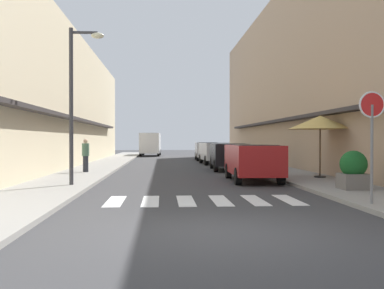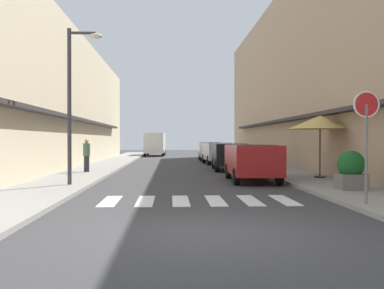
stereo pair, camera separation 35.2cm
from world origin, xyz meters
name	(u,v)px [view 2 (the right image)]	position (x,y,z in m)	size (l,w,h in m)	color
ground_plane	(183,169)	(0.00, 17.76, 0.00)	(97.69, 97.69, 0.00)	#38383A
sidewalk_left	(99,168)	(-4.82, 17.76, 0.06)	(2.56, 62.16, 0.12)	gray
sidewalk_right	(267,168)	(4.82, 17.76, 0.06)	(2.56, 62.16, 0.12)	gray
building_row_left	(37,100)	(-8.60, 18.98, 4.04)	(5.50, 41.96, 8.09)	beige
building_row_right	(324,77)	(8.60, 18.98, 5.50)	(5.50, 41.96, 11.01)	tan
crosswalk	(198,201)	(0.00, 4.21, 0.01)	(5.20, 2.20, 0.01)	silver
parked_car_near	(252,158)	(2.49, 9.77, 0.92)	(1.90, 4.47, 1.47)	maroon
parked_car_mid	(230,153)	(2.49, 16.34, 0.92)	(1.95, 4.37, 1.47)	black
parked_car_far	(218,151)	(2.49, 22.58, 0.92)	(1.95, 4.18, 1.47)	silver
parked_car_distant	(210,149)	(2.49, 28.28, 0.92)	(1.92, 4.28, 1.47)	silver
delivery_van	(155,142)	(-2.34, 39.02, 1.41)	(2.15, 5.46, 2.37)	silver
round_street_sign	(366,117)	(3.93, 2.57, 2.20)	(0.65, 0.07, 2.71)	slate
street_lamp	(75,89)	(-4.04, 7.71, 3.40)	(1.19, 0.28, 5.37)	#38383D
cafe_umbrella	(320,123)	(5.35, 10.09, 2.37)	(2.57, 2.57, 2.53)	#262626
planter_corner	(351,170)	(4.85, 5.71, 0.71)	(0.84, 0.84, 1.21)	slate
pedestrian_walking_near	(87,155)	(-4.78, 13.89, 0.95)	(0.34, 0.34, 1.58)	#282B33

